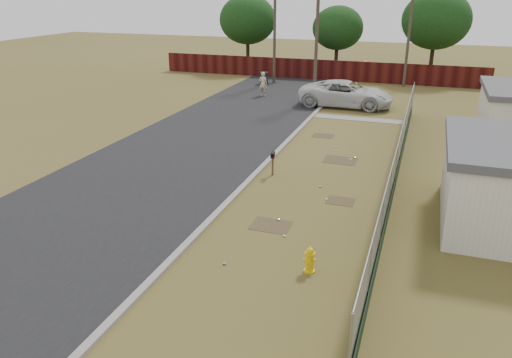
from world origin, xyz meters
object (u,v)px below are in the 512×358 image
at_px(trash_bin, 264,78).
at_px(mailbox, 273,157).
at_px(pickup_truck, 346,94).
at_px(fire_hydrant, 310,260).
at_px(pedestrian, 263,84).

bearing_deg(trash_bin, mailbox, -70.81).
bearing_deg(pickup_truck, trash_bin, 52.29).
xyz_separation_m(fire_hydrant, trash_bin, (-10.92, 28.83, 0.13)).
xyz_separation_m(mailbox, trash_bin, (-7.41, 21.30, -0.34)).
relative_size(pickup_truck, pedestrian, 3.52).
height_order(fire_hydrant, pedestrian, pedestrian).
bearing_deg(trash_bin, pickup_truck, -37.62).
bearing_deg(trash_bin, fire_hydrant, -69.26).
bearing_deg(pedestrian, fire_hydrant, 112.36).
xyz_separation_m(mailbox, pickup_truck, (0.81, 14.96, 0.03)).
xyz_separation_m(pedestrian, trash_bin, (-1.49, 4.76, -0.40)).
bearing_deg(mailbox, pickup_truck, 86.92).
height_order(fire_hydrant, mailbox, mailbox).
distance_m(fire_hydrant, pedestrian, 25.86).
relative_size(fire_hydrant, mailbox, 0.78).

